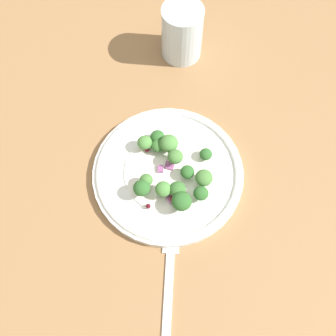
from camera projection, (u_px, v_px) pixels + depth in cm
name	position (u px, v px, depth cm)	size (l,w,h in cm)	color
ground_plane	(167.00, 186.00, 69.58)	(180.00, 180.00, 2.00)	olive
plate	(168.00, 173.00, 68.46)	(23.28, 23.28, 1.70)	white
dressing_pool	(168.00, 172.00, 68.06)	(13.51, 13.51, 0.20)	white
broccoli_floret_0	(201.00, 193.00, 64.81)	(2.24, 2.24, 2.27)	#ADD18E
broccoli_floret_1	(204.00, 178.00, 65.51)	(2.62, 2.62, 2.66)	#9EC684
broccoli_floret_2	(163.00, 189.00, 64.89)	(2.41, 2.41, 2.44)	#9EC684
broccoli_floret_3	(143.00, 144.00, 68.30)	(2.30, 2.30, 2.33)	#ADD18E
broccoli_floret_4	(206.00, 154.00, 68.13)	(1.95, 1.95, 1.97)	#8EB77A
broccoli_floret_5	(158.00, 137.00, 69.23)	(2.25, 2.25, 2.27)	#8EB77A
broccoli_floret_6	(169.00, 143.00, 67.84)	(2.84, 2.84, 2.88)	#ADD18E
broccoli_floret_7	(158.00, 146.00, 68.48)	(2.13, 2.13, 2.16)	#ADD18E
broccoli_floret_8	(187.00, 172.00, 66.50)	(2.13, 2.13, 2.16)	#9EC684
broccoli_floret_9	(142.00, 189.00, 64.45)	(2.50, 2.50, 2.53)	#8EB77A
broccoli_floret_10	(181.00, 201.00, 63.67)	(2.96, 2.96, 2.99)	#9EC684
broccoli_floret_11	(175.00, 157.00, 66.83)	(2.37, 2.37, 2.40)	#9EC684
broccoli_floret_12	(180.00, 188.00, 64.92)	(2.47, 2.47, 2.50)	#8EB77A
broccoli_floret_13	(146.00, 180.00, 65.60)	(1.98, 1.98, 2.00)	#8EB77A
cranberry_0	(173.00, 199.00, 65.18)	(0.94, 0.94, 0.94)	maroon
cranberry_1	(149.00, 148.00, 69.44)	(0.79, 0.79, 0.79)	maroon
cranberry_2	(148.00, 206.00, 65.10)	(0.71, 0.71, 0.71)	#4C0A14
onion_bit_0	(145.00, 184.00, 66.85)	(1.02, 0.99, 0.52)	#843D75
onion_bit_1	(169.00, 166.00, 68.28)	(1.28, 1.40, 0.34)	#934C84
onion_bit_2	(172.00, 149.00, 69.54)	(1.29, 0.89, 0.30)	#843D75
onion_bit_3	(172.00, 198.00, 65.78)	(1.27, 1.35, 0.59)	#A35B93
onion_bit_4	(160.00, 188.00, 66.63)	(0.84, 1.06, 0.47)	#843D75
onion_bit_5	(158.00, 170.00, 67.75)	(1.10, 0.84, 0.49)	#934C84
fork	(169.00, 285.00, 61.76)	(16.18, 12.28, 0.50)	silver
water_glass	(182.00, 32.00, 75.22)	(7.05, 7.05, 9.97)	silver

